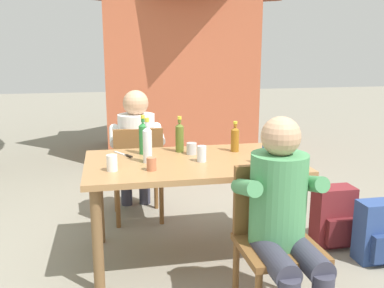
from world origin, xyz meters
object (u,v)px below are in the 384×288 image
object	(u,v)px
table_knife	(124,155)
backpack_by_far_side	(334,217)
bottle_amber	(235,139)
cup_white	(112,163)
chair_far_left	(138,169)
bottle_blue	(267,150)
person_in_plaid_shirt	(136,148)
cup_steel	(192,149)
bottle_olive	(180,137)
backpack_by_near_side	(379,233)
chair_near_right	(274,233)
cup_terracotta	(151,164)
person_in_white_shirt	(283,213)
bottle_green	(143,137)
cup_glass	(202,154)
brick_kiosk	(174,54)
dining_table	(192,173)
bottle_clear	(147,144)

from	to	relation	value
table_knife	backpack_by_far_side	world-z (taller)	table_knife
bottle_amber	cup_white	bearing A→B (deg)	-159.18
chair_far_left	bottle_blue	distance (m)	1.31
person_in_plaid_shirt	cup_steel	size ratio (longest dim) A/B	13.52
bottle_olive	backpack_by_near_side	xyz separation A→B (m)	(1.36, -0.61, -0.65)
bottle_blue	chair_near_right	bearing A→B (deg)	-105.03
cup_terracotta	backpack_by_far_side	size ratio (longest dim) A/B	0.18
person_in_white_shirt	bottle_green	size ratio (longest dim) A/B	3.96
chair_far_left	cup_glass	xyz separation A→B (m)	(0.40, -0.79, 0.31)
person_in_white_shirt	table_knife	bearing A→B (deg)	126.50
person_in_plaid_shirt	bottle_blue	size ratio (longest dim) A/B	5.05
chair_near_right	chair_far_left	bearing A→B (deg)	114.53
cup_terracotta	chair_far_left	bearing A→B (deg)	91.73
person_in_white_shirt	bottle_blue	bearing A→B (deg)	77.49
chair_near_right	backpack_by_far_side	world-z (taller)	chair_near_right
bottle_green	cup_terracotta	size ratio (longest dim) A/B	3.40
chair_far_left	table_knife	distance (m)	0.58
cup_steel	brick_kiosk	size ratio (longest dim) A/B	0.03
person_in_plaid_shirt	bottle_green	world-z (taller)	person_in_plaid_shirt
bottle_olive	cup_glass	distance (m)	0.34
backpack_by_far_side	chair_near_right	bearing A→B (deg)	-137.96
bottle_olive	brick_kiosk	world-z (taller)	brick_kiosk
dining_table	chair_near_right	xyz separation A→B (m)	(0.34, -0.74, -0.16)
dining_table	brick_kiosk	xyz separation A→B (m)	(0.39, 3.30, 0.78)
bottle_olive	cup_steel	world-z (taller)	bottle_olive
person_in_white_shirt	cup_white	distance (m)	1.15
chair_near_right	backpack_by_near_side	size ratio (longest dim) A/B	1.90
chair_far_left	person_in_white_shirt	bearing A→B (deg)	-66.93
cup_white	cup_steel	xyz separation A→B (m)	(0.60, 0.34, -0.01)
chair_near_right	bottle_olive	world-z (taller)	bottle_olive
chair_near_right	backpack_by_far_side	distance (m)	1.10
cup_terracotta	cup_white	xyz separation A→B (m)	(-0.25, 0.04, 0.01)
dining_table	person_in_plaid_shirt	size ratio (longest dim) A/B	1.29
cup_white	chair_far_left	bearing A→B (deg)	75.99
bottle_amber	cup_steel	world-z (taller)	bottle_amber
person_in_white_shirt	brick_kiosk	xyz separation A→B (m)	(0.05, 4.15, 0.78)
chair_near_right	person_in_plaid_shirt	distance (m)	1.75
cup_white	cup_glass	size ratio (longest dim) A/B	0.95
person_in_plaid_shirt	bottle_olive	bearing A→B (deg)	-63.08
person_in_white_shirt	person_in_plaid_shirt	distance (m)	1.84
person_in_white_shirt	bottle_blue	world-z (taller)	person_in_white_shirt
chair_near_right	bottle_amber	bearing A→B (deg)	87.68
chair_near_right	cup_white	size ratio (longest dim) A/B	8.06
bottle_green	backpack_by_near_side	size ratio (longest dim) A/B	0.65
bottle_amber	bottle_clear	size ratio (longest dim) A/B	0.75
brick_kiosk	cup_white	bearing A→B (deg)	-105.51
cup_glass	chair_far_left	bearing A→B (deg)	116.82
chair_near_right	brick_kiosk	bearing A→B (deg)	89.24
chair_far_left	backpack_by_near_side	bearing A→B (deg)	-33.23
chair_near_right	cup_glass	xyz separation A→B (m)	(-0.28, 0.70, 0.31)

